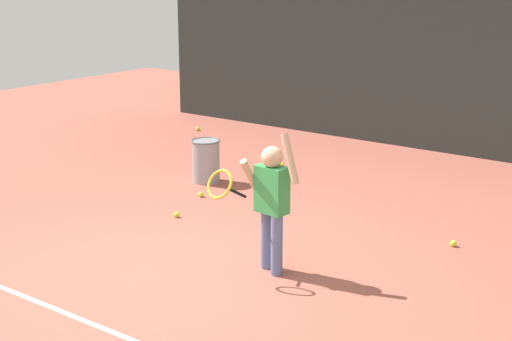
# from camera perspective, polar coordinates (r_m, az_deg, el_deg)

# --- Properties ---
(ground_plane) EXTENTS (20.00, 20.00, 0.00)m
(ground_plane) POSITION_cam_1_polar(r_m,az_deg,el_deg) (7.23, -6.88, -7.56)
(ground_plane) COLOR #9E5142
(court_line_baseline) EXTENTS (9.00, 0.05, 0.00)m
(court_line_baseline) POSITION_cam_1_polar(r_m,az_deg,el_deg) (6.54, -13.71, -10.48)
(court_line_baseline) COLOR white
(court_line_baseline) RESTS_ON ground
(back_fence_windscreen) EXTENTS (10.16, 0.08, 2.93)m
(back_fence_windscreen) POSITION_cam_1_polar(r_m,az_deg,el_deg) (11.74, 13.23, 8.46)
(back_fence_windscreen) COLOR #282D2B
(back_fence_windscreen) RESTS_ON ground
(fence_post_0) EXTENTS (0.09, 0.09, 3.08)m
(fence_post_0) POSITION_cam_1_polar(r_m,az_deg,el_deg) (14.45, -5.12, 10.36)
(fence_post_0) COLOR slate
(fence_post_0) RESTS_ON ground
(fence_post_1) EXTENTS (0.09, 0.09, 3.08)m
(fence_post_1) POSITION_cam_1_polar(r_m,az_deg,el_deg) (12.52, 6.38, 9.54)
(fence_post_1) COLOR slate
(fence_post_1) RESTS_ON ground
(tennis_player) EXTENTS (0.76, 0.57, 1.35)m
(tennis_player) POSITION_cam_1_polar(r_m,az_deg,el_deg) (6.95, 1.03, -2.02)
(tennis_player) COLOR slate
(tennis_player) RESTS_ON ground
(ball_hopper) EXTENTS (0.38, 0.38, 0.56)m
(ball_hopper) POSITION_cam_1_polar(r_m,az_deg,el_deg) (9.97, -3.77, 0.77)
(ball_hopper) COLOR gray
(ball_hopper) RESTS_ON ground
(tennis_ball_0) EXTENTS (0.07, 0.07, 0.07)m
(tennis_ball_0) POSITION_cam_1_polar(r_m,az_deg,el_deg) (8.04, 14.55, -5.31)
(tennis_ball_0) COLOR #CCE033
(tennis_ball_0) RESTS_ON ground
(tennis_ball_1) EXTENTS (0.07, 0.07, 0.07)m
(tennis_ball_1) POSITION_cam_1_polar(r_m,az_deg,el_deg) (8.69, -5.98, -3.29)
(tennis_ball_1) COLOR #CCE033
(tennis_ball_1) RESTS_ON ground
(tennis_ball_2) EXTENTS (0.07, 0.07, 0.07)m
(tennis_ball_2) POSITION_cam_1_polar(r_m,az_deg,el_deg) (9.40, -4.16, -1.79)
(tennis_ball_2) COLOR #CCE033
(tennis_ball_2) RESTS_ON ground
(tennis_ball_3) EXTENTS (0.07, 0.07, 0.07)m
(tennis_ball_3) POSITION_cam_1_polar(r_m,az_deg,el_deg) (13.05, -4.37, 3.13)
(tennis_ball_3) COLOR #CCE033
(tennis_ball_3) RESTS_ON ground
(tennis_ball_5) EXTENTS (0.07, 0.07, 0.07)m
(tennis_ball_5) POSITION_cam_1_polar(r_m,az_deg,el_deg) (10.72, 1.95, 0.43)
(tennis_ball_5) COLOR #CCE033
(tennis_ball_5) RESTS_ON ground
(tennis_ball_7) EXTENTS (0.07, 0.07, 0.07)m
(tennis_ball_7) POSITION_cam_1_polar(r_m,az_deg,el_deg) (11.15, 0.90, 1.04)
(tennis_ball_7) COLOR #CCE033
(tennis_ball_7) RESTS_ON ground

